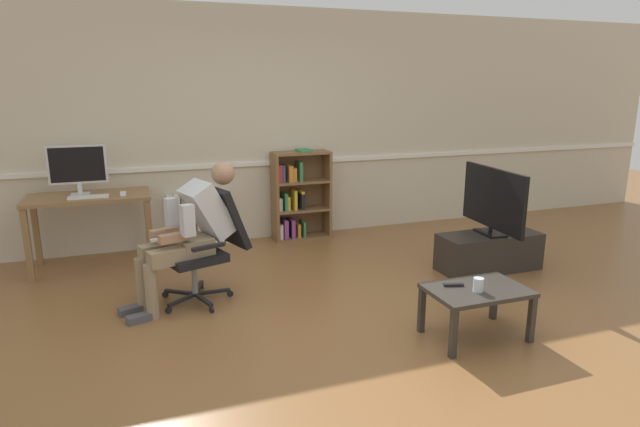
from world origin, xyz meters
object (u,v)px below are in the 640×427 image
Objects in this scene: imac_monitor at (77,166)px; tv_screen at (493,200)px; drinking_glass at (478,285)px; tv_stand at (489,252)px; coffee_table at (477,295)px; spare_remote at (453,285)px; person_seated at (190,230)px; radiator at (200,219)px; keyboard at (88,197)px; bookshelf at (297,197)px; computer_desk at (89,206)px; computer_mouse at (123,194)px; office_chair at (208,240)px.

tv_screen is at bearing -21.66° from imac_monitor.
tv_stand is at bearing 49.65° from drinking_glass.
drinking_glass reaches higher than coffee_table.
tv_stand is at bearing -30.41° from spare_remote.
person_seated is at bearing 176.49° from tv_stand.
radiator is 0.68× the size of tv_stand.
spare_remote is at bearing 137.42° from tv_screen.
tv_screen is 6.70× the size of spare_remote.
tv_screen reaches higher than coffee_table.
imac_monitor is 1.68m from person_seated.
imac_monitor is 3.98m from drinking_glass.
drinking_glass is at bearing -43.53° from keyboard.
coffee_table is (0.46, -2.94, -0.18)m from bookshelf.
keyboard is 3.69× the size of drinking_glass.
spare_remote is (1.48, -2.94, 0.09)m from radiator.
computer_desk is 0.19m from keyboard.
tv_screen is (3.44, -1.33, -0.05)m from computer_mouse.
computer_desk is 0.42m from imac_monitor.
imac_monitor is 1.44m from radiator.
drinking_glass is at bearing 34.14° from person_seated.
computer_mouse is at bearing -147.35° from radiator.
imac_monitor is 5.50× the size of computer_mouse.
drinking_glass is at bearing -62.91° from radiator.
drinking_glass is (2.38, -2.58, -0.33)m from computer_mouse.
radiator is 0.97× the size of coffee_table.
bookshelf is 1.18m from radiator.
office_chair is at bearing -50.18° from imac_monitor.
office_chair reaches higher than keyboard.
bookshelf is 0.91× the size of person_seated.
computer_desk is 1.63× the size of coffee_table.
computer_mouse is 2.02m from bookshelf.
imac_monitor is at bearing 135.04° from drinking_glass.
radiator is (1.13, 0.39, -0.33)m from computer_desk.
radiator is (0.80, 0.51, -0.46)m from computer_mouse.
bookshelf is at bearing 44.69° from tv_screen.
person_seated is at bearing -90.00° from office_chair.
radiator is (-1.16, 0.10, -0.20)m from bookshelf.
radiator is 1.72m from person_seated.
computer_mouse is 3.52m from coffee_table.
imac_monitor is 3.67× the size of spare_remote.
keyboard is 0.37× the size of tv_screen.
computer_mouse reaches higher than computer_desk.
office_chair is 0.82× the size of person_seated.
drinking_glass reaches higher than spare_remote.
bookshelf reaches higher than computer_mouse.
tv_screen reaches higher than computer_desk.
keyboard is 0.36× the size of tv_stand.
imac_monitor is 4.15m from tv_screen.
imac_monitor is at bearing 135.96° from coffee_table.
office_chair reaches higher than drinking_glass.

